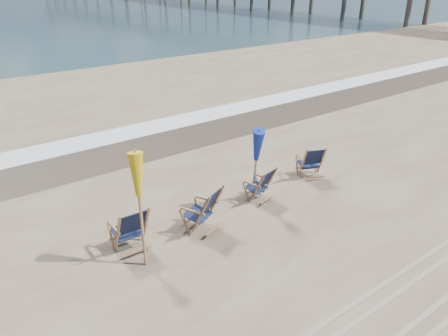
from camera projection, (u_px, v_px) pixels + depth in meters
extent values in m
cube|color=silver|center=(121.00, 134.00, 15.54)|extent=(200.00, 1.40, 0.01)
cube|color=#42362A|center=(141.00, 146.00, 14.45)|extent=(200.00, 2.60, 0.00)
cylinder|color=#AC774D|center=(141.00, 211.00, 8.35)|extent=(0.06, 0.06, 2.28)
cone|color=yellow|center=(138.00, 180.00, 8.07)|extent=(0.30, 0.30, 0.85)
cylinder|color=#A5A5AD|center=(255.00, 163.00, 10.73)|extent=(0.06, 0.06, 2.01)
cone|color=#162F9B|center=(256.00, 143.00, 10.51)|extent=(0.30, 0.30, 0.85)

